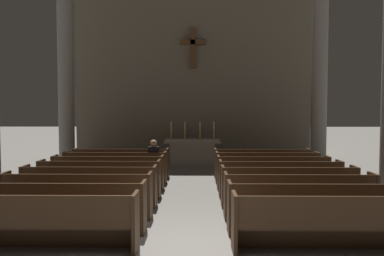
# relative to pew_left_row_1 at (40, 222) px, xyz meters

# --- Properties ---
(ground_plane) EXTENTS (80.00, 80.00, 0.00)m
(ground_plane) POSITION_rel_pew_left_row_1_xyz_m (2.30, 0.04, -0.48)
(ground_plane) COLOR gray
(pew_left_row_1) EXTENTS (3.09, 0.50, 0.95)m
(pew_left_row_1) POSITION_rel_pew_left_row_1_xyz_m (0.00, 0.00, 0.00)
(pew_left_row_1) COLOR #422B19
(pew_left_row_1) RESTS_ON ground
(pew_left_row_2) EXTENTS (3.09, 0.50, 0.95)m
(pew_left_row_2) POSITION_rel_pew_left_row_1_xyz_m (0.00, 0.96, 0.00)
(pew_left_row_2) COLOR #422B19
(pew_left_row_2) RESTS_ON ground
(pew_left_row_3) EXTENTS (3.09, 0.50, 0.95)m
(pew_left_row_3) POSITION_rel_pew_left_row_1_xyz_m (0.00, 1.92, 0.00)
(pew_left_row_3) COLOR #422B19
(pew_left_row_3) RESTS_ON ground
(pew_left_row_4) EXTENTS (3.09, 0.50, 0.95)m
(pew_left_row_4) POSITION_rel_pew_left_row_1_xyz_m (0.00, 2.87, 0.00)
(pew_left_row_4) COLOR #422B19
(pew_left_row_4) RESTS_ON ground
(pew_left_row_5) EXTENTS (3.09, 0.50, 0.95)m
(pew_left_row_5) POSITION_rel_pew_left_row_1_xyz_m (0.00, 3.83, 0.00)
(pew_left_row_5) COLOR #422B19
(pew_left_row_5) RESTS_ON ground
(pew_left_row_6) EXTENTS (3.09, 0.50, 0.95)m
(pew_left_row_6) POSITION_rel_pew_left_row_1_xyz_m (0.00, 4.79, 0.00)
(pew_left_row_6) COLOR #422B19
(pew_left_row_6) RESTS_ON ground
(pew_left_row_7) EXTENTS (3.09, 0.50, 0.95)m
(pew_left_row_7) POSITION_rel_pew_left_row_1_xyz_m (0.00, 5.75, 0.00)
(pew_left_row_7) COLOR #422B19
(pew_left_row_7) RESTS_ON ground
(pew_left_row_8) EXTENTS (3.09, 0.50, 0.95)m
(pew_left_row_8) POSITION_rel_pew_left_row_1_xyz_m (0.00, 6.71, 0.00)
(pew_left_row_8) COLOR #422B19
(pew_left_row_8) RESTS_ON ground
(pew_right_row_1) EXTENTS (3.09, 0.50, 0.95)m
(pew_right_row_1) POSITION_rel_pew_left_row_1_xyz_m (4.60, 0.00, 0.00)
(pew_right_row_1) COLOR #422B19
(pew_right_row_1) RESTS_ON ground
(pew_right_row_2) EXTENTS (3.09, 0.50, 0.95)m
(pew_right_row_2) POSITION_rel_pew_left_row_1_xyz_m (4.60, 0.96, 0.00)
(pew_right_row_2) COLOR #422B19
(pew_right_row_2) RESTS_ON ground
(pew_right_row_3) EXTENTS (3.09, 0.50, 0.95)m
(pew_right_row_3) POSITION_rel_pew_left_row_1_xyz_m (4.60, 1.92, 0.00)
(pew_right_row_3) COLOR #422B19
(pew_right_row_3) RESTS_ON ground
(pew_right_row_4) EXTENTS (3.09, 0.50, 0.95)m
(pew_right_row_4) POSITION_rel_pew_left_row_1_xyz_m (4.60, 2.87, 0.00)
(pew_right_row_4) COLOR #422B19
(pew_right_row_4) RESTS_ON ground
(pew_right_row_5) EXTENTS (3.09, 0.50, 0.95)m
(pew_right_row_5) POSITION_rel_pew_left_row_1_xyz_m (4.60, 3.83, 0.00)
(pew_right_row_5) COLOR #422B19
(pew_right_row_5) RESTS_ON ground
(pew_right_row_6) EXTENTS (3.09, 0.50, 0.95)m
(pew_right_row_6) POSITION_rel_pew_left_row_1_xyz_m (4.60, 4.79, 0.00)
(pew_right_row_6) COLOR #422B19
(pew_right_row_6) RESTS_ON ground
(pew_right_row_7) EXTENTS (3.09, 0.50, 0.95)m
(pew_right_row_7) POSITION_rel_pew_left_row_1_xyz_m (4.60, 5.75, 0.00)
(pew_right_row_7) COLOR #422B19
(pew_right_row_7) RESTS_ON ground
(pew_right_row_8) EXTENTS (3.09, 0.50, 0.95)m
(pew_right_row_8) POSITION_rel_pew_left_row_1_xyz_m (4.60, 6.71, 0.00)
(pew_right_row_8) COLOR #422B19
(pew_right_row_8) RESTS_ON ground
(column_left_second) EXTENTS (0.86, 0.86, 7.59)m
(column_left_second) POSITION_rel_pew_left_row_1_xyz_m (-2.34, 8.38, 3.23)
(column_left_second) COLOR gray
(column_left_second) RESTS_ON ground
(column_right_second) EXTENTS (0.86, 0.86, 7.59)m
(column_right_second) POSITION_rel_pew_left_row_1_xyz_m (6.94, 8.38, 3.23)
(column_right_second) COLOR gray
(column_right_second) RESTS_ON ground
(altar) EXTENTS (2.20, 0.90, 1.01)m
(altar) POSITION_rel_pew_left_row_1_xyz_m (2.30, 9.55, 0.06)
(altar) COLOR #A8A399
(altar) RESTS_ON ground
(candlestick_outer_left) EXTENTS (0.16, 0.16, 0.72)m
(candlestick_outer_left) POSITION_rel_pew_left_row_1_xyz_m (1.45, 9.55, 0.77)
(candlestick_outer_left) COLOR #B79338
(candlestick_outer_left) RESTS_ON altar
(candlestick_inner_left) EXTENTS (0.16, 0.16, 0.72)m
(candlestick_inner_left) POSITION_rel_pew_left_row_1_xyz_m (2.00, 9.55, 0.77)
(candlestick_inner_left) COLOR #B79338
(candlestick_inner_left) RESTS_ON altar
(candlestick_inner_right) EXTENTS (0.16, 0.16, 0.72)m
(candlestick_inner_right) POSITION_rel_pew_left_row_1_xyz_m (2.60, 9.55, 0.77)
(candlestick_inner_right) COLOR #B79338
(candlestick_inner_right) RESTS_ON altar
(candlestick_outer_right) EXTENTS (0.16, 0.16, 0.72)m
(candlestick_outer_right) POSITION_rel_pew_left_row_1_xyz_m (3.15, 9.55, 0.77)
(candlestick_outer_right) COLOR #B79338
(candlestick_outer_right) RESTS_ON altar
(apse_with_cross) EXTENTS (10.20, 0.46, 8.75)m
(apse_with_cross) POSITION_rel_pew_left_row_1_xyz_m (2.30, 11.17, 3.90)
(apse_with_cross) COLOR #706656
(apse_with_cross) RESTS_ON ground
(lone_worshipper) EXTENTS (0.32, 0.43, 1.32)m
(lone_worshipper) POSITION_rel_pew_left_row_1_xyz_m (1.17, 5.79, 0.22)
(lone_worshipper) COLOR #26262B
(lone_worshipper) RESTS_ON ground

